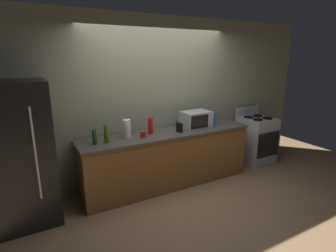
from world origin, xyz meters
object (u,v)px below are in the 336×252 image
object	(u,v)px
refrigerator	(22,155)
bottle_hot_sauce	(151,126)
cordless_phone	(179,127)
stove_range	(256,140)
microwave	(196,119)
mug_red	(143,134)
bottle_wine	(94,137)
bottle_spray_cleaner	(213,118)
bottle_olive_oil	(107,134)
paper_towel_roll	(127,129)

from	to	relation	value
refrigerator	bottle_hot_sauce	xyz separation A→B (m)	(1.77, 0.06, 0.13)
refrigerator	cordless_phone	xyz separation A→B (m)	(2.21, -0.08, 0.07)
stove_range	microwave	bearing A→B (deg)	178.08
cordless_phone	mug_red	xyz separation A→B (m)	(-0.61, 0.03, -0.03)
bottle_wine	mug_red	size ratio (longest dim) A/B	2.39
refrigerator	microwave	bearing A→B (deg)	1.05
bottle_spray_cleaner	mug_red	world-z (taller)	bottle_spray_cleaner
bottle_olive_oil	refrigerator	bearing A→B (deg)	177.29
microwave	bottle_spray_cleaner	xyz separation A→B (m)	(0.35, -0.02, -0.02)
cordless_phone	bottle_spray_cleaner	size ratio (longest dim) A/B	0.66
stove_range	cordless_phone	bearing A→B (deg)	-177.39
cordless_phone	bottle_wine	xyz separation A→B (m)	(-1.33, 0.04, 0.03)
refrigerator	cordless_phone	world-z (taller)	refrigerator
cordless_phone	bottle_spray_cleaner	xyz separation A→B (m)	(0.76, 0.12, 0.04)
refrigerator	paper_towel_roll	bearing A→B (deg)	2.09
refrigerator	bottle_spray_cleaner	distance (m)	2.97
paper_towel_roll	bottle_spray_cleaner	xyz separation A→B (m)	(1.59, -0.02, -0.02)
paper_towel_roll	bottle_hot_sauce	bearing A→B (deg)	1.42
bottle_olive_oil	bottle_hot_sauce	bearing A→B (deg)	8.59
stove_range	bottle_hot_sauce	bearing A→B (deg)	178.49
bottle_spray_cleaner	mug_red	xyz separation A→B (m)	(-1.37, -0.08, -0.07)
stove_range	bottle_spray_cleaner	bearing A→B (deg)	178.26
bottle_wine	bottle_spray_cleaner	bearing A→B (deg)	2.12
refrigerator	mug_red	xyz separation A→B (m)	(1.60, -0.05, 0.04)
refrigerator	bottle_olive_oil	world-z (taller)	refrigerator
stove_range	cordless_phone	xyz separation A→B (m)	(-1.84, -0.08, 0.51)
bottle_wine	bottle_olive_oil	bearing A→B (deg)	-1.76
bottle_hot_sauce	mug_red	bearing A→B (deg)	-148.04
refrigerator	bottle_hot_sauce	bearing A→B (deg)	1.94
bottle_hot_sauce	bottle_olive_oil	size ratio (longest dim) A/B	0.98
stove_range	paper_towel_roll	world-z (taller)	paper_towel_roll
bottle_wine	bottle_spray_cleaner	distance (m)	2.09
stove_range	bottle_olive_oil	size ratio (longest dim) A/B	4.15
paper_towel_roll	cordless_phone	bearing A→B (deg)	-9.18
microwave	paper_towel_roll	size ratio (longest dim) A/B	1.78
stove_range	bottle_hot_sauce	xyz separation A→B (m)	(-2.28, 0.06, 0.57)
refrigerator	mug_red	distance (m)	1.60
cordless_phone	mug_red	bearing A→B (deg)	169.49
stove_range	mug_red	world-z (taller)	stove_range
paper_towel_roll	cordless_phone	xyz separation A→B (m)	(0.83, -0.13, -0.06)
microwave	bottle_olive_oil	world-z (taller)	microwave
bottle_olive_oil	microwave	bearing A→B (deg)	3.57
bottle_hot_sauce	bottle_wine	bearing A→B (deg)	-173.32
stove_range	bottle_olive_oil	bearing A→B (deg)	-179.05
cordless_phone	bottle_hot_sauce	bearing A→B (deg)	154.50
paper_towel_roll	stove_range	bearing A→B (deg)	-1.08
stove_range	mug_red	distance (m)	2.50
bottle_olive_oil	bottle_wine	bearing A→B (deg)	178.24
cordless_phone	bottle_spray_cleaner	bearing A→B (deg)	1.51
paper_towel_roll	cordless_phone	size ratio (longest dim) A/B	1.80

